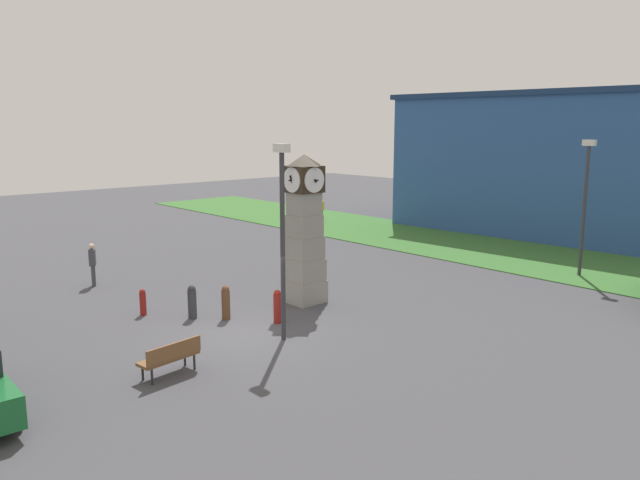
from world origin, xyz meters
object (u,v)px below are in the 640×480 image
bollard_far_row (226,302)px  bollard_end_row (277,306)px  pedestrian_near_bench (321,209)px  street_lamp_far_side (585,197)px  bollard_near_tower (143,302)px  bench (171,356)px  street_lamp_near_road (282,228)px  bollard_mid_row (192,302)px  pedestrian_crossing_lot (93,262)px  clock_tower (304,233)px

bollard_far_row → bollard_end_row: size_ratio=1.04×
bollard_far_row → pedestrian_near_bench: (-12.94, 15.74, 0.36)m
bollard_far_row → street_lamp_far_side: (4.87, 14.32, 2.73)m
bollard_near_tower → bench: (5.22, -1.81, 0.07)m
bollard_end_row → street_lamp_near_road: (1.34, -0.82, 2.79)m
street_lamp_near_road → bollard_mid_row: bearing=-165.1°
street_lamp_far_side → bollard_near_tower: bearing=-113.8°
bollard_mid_row → bollard_end_row: bearing=38.5°
pedestrian_near_bench → pedestrian_crossing_lot: 18.21m
bollard_far_row → pedestrian_crossing_lot: pedestrian_crossing_lot is taller
bollard_end_row → street_lamp_near_road: street_lamp_near_road is taller
bollard_mid_row → pedestrian_crossing_lot: bearing=-173.2°
bollard_end_row → street_lamp_far_side: bearing=75.4°
pedestrian_near_bench → bollard_far_row: bearing=-50.6°
bollard_far_row → bollard_near_tower: bearing=-141.3°
bench → pedestrian_near_bench: 25.06m
bollard_far_row → pedestrian_crossing_lot: size_ratio=0.67×
bollard_far_row → bollard_end_row: bollard_far_row is taller
bench → street_lamp_far_side: size_ratio=0.29×
pedestrian_crossing_lot → street_lamp_near_road: size_ratio=0.30×
bollard_end_row → street_lamp_near_road: bearing=-31.4°
street_lamp_near_road → street_lamp_far_side: 14.28m
bollard_far_row → street_lamp_near_road: (2.75, 0.20, 2.77)m
bollard_near_tower → bollard_end_row: 4.61m
pedestrian_near_bench → street_lamp_far_side: (17.82, -1.42, 2.37)m
clock_tower → street_lamp_far_side: bearing=66.9°
bollard_end_row → street_lamp_far_side: 14.01m
bollard_mid_row → street_lamp_near_road: size_ratio=0.20×
bollard_far_row → street_lamp_near_road: bearing=4.1°
street_lamp_far_side → pedestrian_near_bench: bearing=175.4°
bollard_far_row → bollard_end_row: 1.74m
pedestrian_near_bench → street_lamp_far_side: street_lamp_far_side is taller
bollard_near_tower → pedestrian_near_bench: (-10.70, 17.53, 0.48)m
clock_tower → pedestrian_near_bench: (-13.09, 12.51, -1.58)m
pedestrian_near_bench → bench: bearing=-50.5°
pedestrian_near_bench → pedestrian_crossing_lot: bearing=-71.2°
bollard_end_row → bench: bearing=-71.2°
street_lamp_near_road → pedestrian_crossing_lot: bearing=-170.2°
bollard_mid_row → pedestrian_near_bench: (-12.12, 16.49, 0.36)m
bollard_near_tower → bench: bench is taller
clock_tower → bollard_end_row: bearing=-60.2°
bollard_far_row → bench: 4.68m
pedestrian_near_bench → street_lamp_far_side: 18.03m
clock_tower → bench: size_ratio=3.17×
clock_tower → bench: clock_tower is taller
bollard_near_tower → pedestrian_crossing_lot: (-4.84, 0.30, 0.52)m
bollard_mid_row → street_lamp_near_road: 4.63m
pedestrian_crossing_lot → street_lamp_far_side: 19.96m
clock_tower → bollard_far_row: (-0.15, -3.23, -1.94)m
street_lamp_near_road → street_lamp_far_side: street_lamp_near_road is taller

